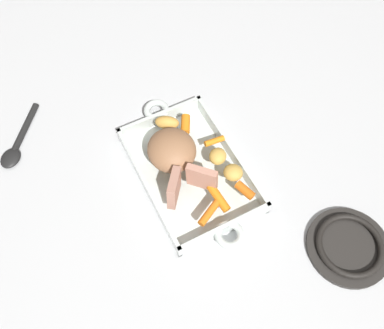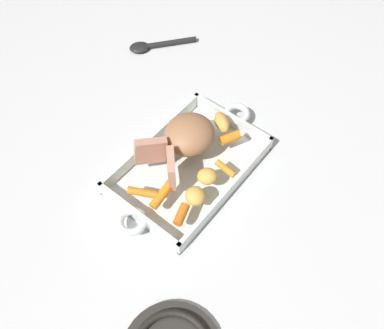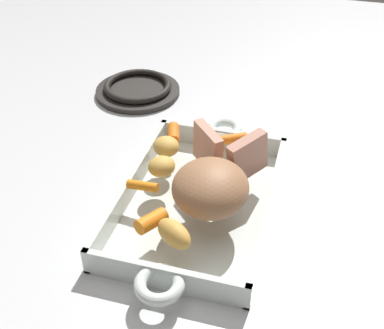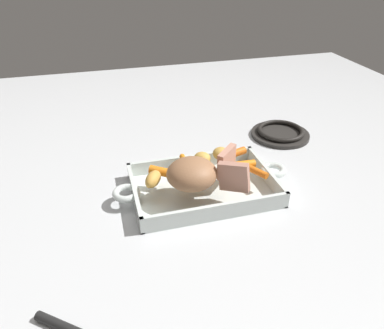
{
  "view_description": "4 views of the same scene",
  "coord_description": "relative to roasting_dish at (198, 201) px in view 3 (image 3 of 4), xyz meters",
  "views": [
    {
      "loc": [
        0.44,
        -0.22,
        0.91
      ],
      "look_at": [
        0.02,
        -0.01,
        0.08
      ],
      "focal_mm": 39.2,
      "sensor_mm": 36.0,
      "label": 1
    },
    {
      "loc": [
        0.41,
        0.34,
        0.81
      ],
      "look_at": [
        0.01,
        0.02,
        0.06
      ],
      "focal_mm": 38.02,
      "sensor_mm": 36.0,
      "label": 2
    },
    {
      "loc": [
        -0.59,
        -0.16,
        0.55
      ],
      "look_at": [
        0.02,
        0.02,
        0.07
      ],
      "focal_mm": 46.84,
      "sensor_mm": 36.0,
      "label": 3
    },
    {
      "loc": [
        -0.23,
        -0.72,
        0.54
      ],
      "look_at": [
        -0.02,
        0.02,
        0.07
      ],
      "focal_mm": 34.11,
      "sensor_mm": 36.0,
      "label": 4
    }
  ],
  "objects": [
    {
      "name": "stove_burner_rear",
      "position": [
        0.33,
        0.23,
        -0.0
      ],
      "size": [
        0.19,
        0.19,
        0.03
      ],
      "color": "#282623",
      "rests_on": "ground_plane"
    },
    {
      "name": "baby_carrot_southeast",
      "position": [
        -0.03,
        0.08,
        0.04
      ],
      "size": [
        0.02,
        0.05,
        0.02
      ],
      "primitive_type": "cylinder",
      "rotation": [
        1.65,
        0.0,
        3.09
      ],
      "color": "orange",
      "rests_on": "roasting_dish"
    },
    {
      "name": "baby_carrot_center_right",
      "position": [
        0.13,
        -0.02,
        0.04
      ],
      "size": [
        0.05,
        0.07,
        0.02
      ],
      "primitive_type": "cylinder",
      "rotation": [
        1.59,
        0.0,
        3.63
      ],
      "color": "orange",
      "rests_on": "roasting_dish"
    },
    {
      "name": "ground_plane",
      "position": [
        0.0,
        0.0,
        -0.01
      ],
      "size": [
        2.19,
        2.19,
        0.0
      ],
      "primitive_type": "plane",
      "color": "silver"
    },
    {
      "name": "roast_slice_thick",
      "position": [
        0.05,
        -0.07,
        0.06
      ],
      "size": [
        0.07,
        0.06,
        0.08
      ],
      "primitive_type": "cube",
      "rotation": [
        0.13,
        0.0,
        4.06
      ],
      "color": "tan",
      "rests_on": "roasting_dish"
    },
    {
      "name": "baby_carrot_southwest",
      "position": [
        0.11,
        0.02,
        0.04
      ],
      "size": [
        0.07,
        0.03,
        0.03
      ],
      "primitive_type": "cylinder",
      "rotation": [
        1.66,
        0.0,
        1.67
      ],
      "color": "orange",
      "rests_on": "roasting_dish"
    },
    {
      "name": "potato_near_roast",
      "position": [
        0.02,
        0.07,
        0.04
      ],
      "size": [
        0.06,
        0.06,
        0.03
      ],
      "primitive_type": "ellipsoid",
      "rotation": [
        0.0,
        0.0,
        5.46
      ],
      "color": "gold",
      "rests_on": "roasting_dish"
    },
    {
      "name": "potato_golden_small",
      "position": [
        0.07,
        0.08,
        0.05
      ],
      "size": [
        0.06,
        0.06,
        0.03
      ],
      "primitive_type": "ellipsoid",
      "rotation": [
        0.0,
        0.0,
        0.9
      ],
      "color": "gold",
      "rests_on": "roasting_dish"
    },
    {
      "name": "baby_carrot_northeast",
      "position": [
        0.12,
        0.08,
        0.04
      ],
      "size": [
        0.05,
        0.03,
        0.02
      ],
      "primitive_type": "cylinder",
      "rotation": [
        1.56,
        0.0,
        5.03
      ],
      "color": "orange",
      "rests_on": "roasting_dish"
    },
    {
      "name": "potato_golden_large",
      "position": [
        -0.13,
        -0.0,
        0.05
      ],
      "size": [
        0.06,
        0.07,
        0.03
      ],
      "primitive_type": "ellipsoid",
      "rotation": [
        0.0,
        0.0,
        0.99
      ],
      "color": "gold",
      "rests_on": "roasting_dish"
    },
    {
      "name": "roast_slice_outer",
      "position": [
        0.06,
        0.0,
        0.06
      ],
      "size": [
        0.06,
        0.06,
        0.07
      ],
      "primitive_type": "cube",
      "rotation": [
        -0.04,
        0.0,
        2.33
      ],
      "color": "tan",
      "rests_on": "roasting_dish"
    },
    {
      "name": "pork_roast",
      "position": [
        -0.04,
        -0.03,
        0.06
      ],
      "size": [
        0.12,
        0.12,
        0.07
      ],
      "primitive_type": "ellipsoid",
      "rotation": [
        0.0,
        0.0,
        4.7
      ],
      "color": "#986846",
      "rests_on": "roasting_dish"
    },
    {
      "name": "roasting_dish",
      "position": [
        0.0,
        0.0,
        0.0
      ],
      "size": [
        0.45,
        0.24,
        0.04
      ],
      "color": "silver",
      "rests_on": "ground_plane"
    },
    {
      "name": "baby_carrot_center_left",
      "position": [
        -0.1,
        0.04,
        0.04
      ],
      "size": [
        0.05,
        0.04,
        0.03
      ],
      "primitive_type": "cylinder",
      "rotation": [
        1.67,
        0.0,
        1.07
      ],
      "color": "orange",
      "rests_on": "roasting_dish"
    }
  ]
}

